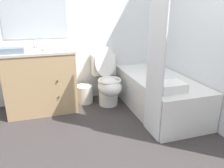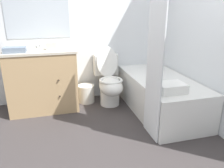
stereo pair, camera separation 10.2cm
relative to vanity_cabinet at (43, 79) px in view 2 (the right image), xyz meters
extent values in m
plane|color=#383333|center=(0.74, -1.42, -0.44)|extent=(14.00, 14.00, 0.00)
cube|color=silver|center=(0.74, 0.30, 0.81)|extent=(8.00, 0.05, 2.50)
cube|color=#B2BCC6|center=(0.00, 0.27, 1.01)|extent=(0.87, 0.01, 0.93)
cube|color=silver|center=(1.97, -0.57, 0.81)|extent=(0.05, 2.69, 2.50)
cube|color=tan|center=(0.00, 0.00, -0.02)|extent=(0.92, 0.54, 0.84)
cube|color=beige|center=(0.00, 0.00, 0.41)|extent=(0.94, 0.56, 0.03)
cylinder|color=white|center=(0.00, 0.00, 0.37)|extent=(0.31, 0.31, 0.10)
sphere|color=#382D23|center=(0.21, -0.28, 0.06)|extent=(0.02, 0.02, 0.02)
sphere|color=#382D23|center=(0.21, -0.28, -0.17)|extent=(0.02, 0.02, 0.02)
cylinder|color=silver|center=(0.00, 0.20, 0.44)|extent=(0.04, 0.04, 0.04)
cylinder|color=silver|center=(0.00, 0.15, 0.51)|extent=(0.02, 0.11, 0.09)
cylinder|color=silver|center=(-0.06, 0.20, 0.45)|extent=(0.03, 0.03, 0.04)
cylinder|color=silver|center=(0.05, 0.20, 0.45)|extent=(0.03, 0.03, 0.04)
cylinder|color=white|center=(0.94, -0.11, -0.33)|extent=(0.29, 0.29, 0.22)
ellipsoid|color=white|center=(0.94, -0.17, -0.13)|extent=(0.34, 0.49, 0.26)
torus|color=white|center=(0.94, -0.17, -0.04)|extent=(0.34, 0.34, 0.04)
cube|color=white|center=(0.94, 0.16, 0.12)|extent=(0.36, 0.18, 0.32)
ellipsoid|color=white|center=(0.94, 0.05, 0.19)|extent=(0.32, 0.14, 0.46)
cube|color=white|center=(1.56, -0.50, -0.20)|extent=(0.74, 1.55, 0.49)
cube|color=#A8ADAE|center=(1.56, -0.50, 0.04)|extent=(0.62, 1.43, 0.01)
cube|color=white|center=(1.18, -1.07, 0.52)|extent=(0.02, 0.36, 1.92)
cylinder|color=silver|center=(0.61, 0.07, -0.31)|extent=(0.25, 0.25, 0.27)
cube|color=beige|center=(0.16, -0.03, 0.47)|extent=(0.15, 0.11, 0.09)
ellipsoid|color=white|center=(0.16, -0.03, 0.53)|extent=(0.07, 0.03, 0.03)
cube|color=slate|center=(-0.29, -0.13, 0.46)|extent=(0.27, 0.16, 0.07)
cube|color=white|center=(1.43, -1.01, 0.10)|extent=(0.31, 0.25, 0.10)
camera|label=1|loc=(0.08, -3.05, 0.96)|focal=35.00mm
camera|label=2|loc=(0.18, -3.08, 0.96)|focal=35.00mm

